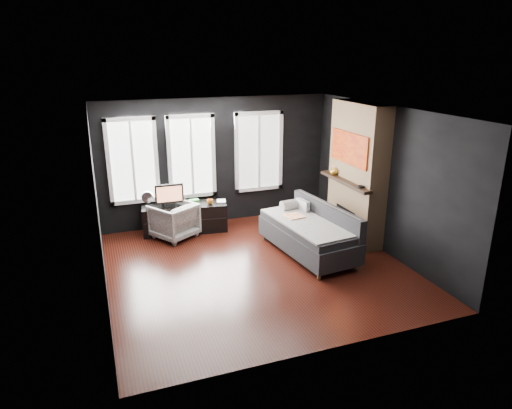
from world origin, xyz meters
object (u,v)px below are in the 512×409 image
object	(u,v)px
armchair	(174,219)
media_console	(185,218)
sofa	(308,230)
monitor	(169,194)
mug	(210,201)
mantel_vase	(334,171)
book	(217,196)

from	to	relation	value
armchair	media_console	bearing A→B (deg)	-169.81
sofa	media_console	size ratio (longest dim) A/B	1.24
monitor	mug	world-z (taller)	monitor
mantel_vase	media_console	bearing A→B (deg)	159.94
sofa	monitor	bearing A→B (deg)	132.72
mantel_vase	sofa	bearing A→B (deg)	-139.30
book	mantel_vase	xyz separation A→B (m)	(2.18, -1.03, 0.60)
mantel_vase	armchair	bearing A→B (deg)	165.77
media_console	mantel_vase	size ratio (longest dim) A/B	9.82
sofa	mug	world-z (taller)	sofa
media_console	mug	distance (m)	0.64
media_console	book	world-z (taller)	book
sofa	armchair	size ratio (longest dim) A/B	2.68
mug	media_console	bearing A→B (deg)	163.50
sofa	mantel_vase	size ratio (longest dim) A/B	12.21
media_console	mug	world-z (taller)	mug
monitor	mug	distance (m)	0.84
book	sofa	bearing A→B (deg)	-56.17
armchair	sofa	bearing A→B (deg)	111.41
media_console	mantel_vase	xyz separation A→B (m)	(2.88, -1.05, 1.02)
mug	mantel_vase	distance (m)	2.61
monitor	mantel_vase	world-z (taller)	mantel_vase
armchair	book	bearing A→B (deg)	160.89
armchair	media_console	xyz separation A→B (m)	(0.27, 0.25, -0.10)
armchair	mantel_vase	bearing A→B (deg)	133.48
sofa	mantel_vase	xyz separation A→B (m)	(0.95, 0.82, 0.86)
armchair	book	size ratio (longest dim) A/B	3.18
armchair	mug	distance (m)	0.83
armchair	monitor	xyz separation A→B (m)	(-0.02, 0.27, 0.45)
mug	mantel_vase	xyz separation A→B (m)	(2.36, -0.90, 0.66)
mug	book	size ratio (longest dim) A/B	0.53
sofa	media_console	xyz separation A→B (m)	(-1.93, 1.87, -0.16)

